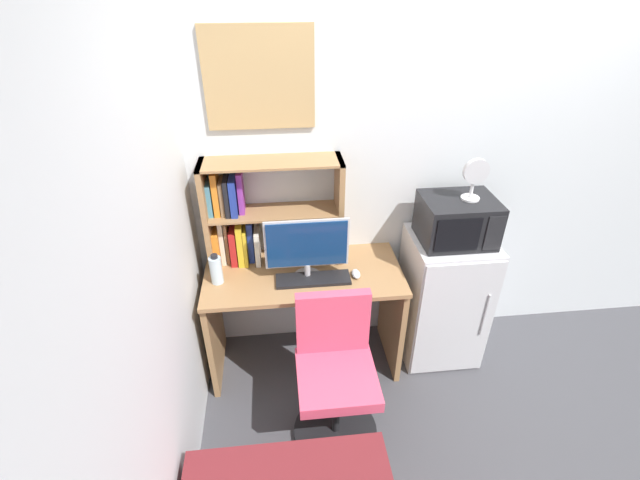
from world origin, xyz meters
TOP-DOWN VIEW (x-y plane):
  - wall_back at (0.40, 0.02)m, footprint 6.40×0.04m
  - wall_left at (-1.62, -1.60)m, footprint 0.04×4.40m
  - desk at (-0.93, -0.29)m, footprint 1.23×0.58m
  - hutch_bookshelf at (-1.23, -0.11)m, footprint 0.84×0.23m
  - monitor at (-0.91, -0.34)m, footprint 0.50×0.17m
  - keyboard at (-0.88, -0.38)m, footprint 0.45×0.14m
  - computer_mouse at (-0.62, -0.36)m, footprint 0.05×0.09m
  - water_bottle at (-1.46, -0.33)m, footprint 0.07×0.07m
  - mini_fridge at (0.02, -0.26)m, footprint 0.52×0.50m
  - microwave at (0.02, -0.26)m, footprint 0.44×0.36m
  - desk_fan at (0.07, -0.27)m, footprint 0.15×0.11m
  - desk_chair at (-0.80, -0.83)m, footprint 0.50×0.50m
  - wall_corkboard at (-1.13, -0.01)m, footprint 0.60×0.02m

SIDE VIEW (x-z plane):
  - desk_chair at x=-0.80m, z-range -0.05..0.87m
  - mini_fridge at x=0.02m, z-range 0.00..0.93m
  - desk at x=-0.93m, z-range 0.15..0.92m
  - keyboard at x=-0.88m, z-range 0.77..0.79m
  - computer_mouse at x=-0.62m, z-range 0.77..0.80m
  - water_bottle at x=-1.46m, z-range 0.76..0.96m
  - monitor at x=-0.91m, z-range 0.79..1.19m
  - microwave at x=0.02m, z-range 0.93..1.21m
  - hutch_bookshelf at x=-1.23m, z-range 0.76..1.43m
  - wall_back at x=0.40m, z-range 0.00..2.60m
  - wall_left at x=-1.62m, z-range 0.00..2.60m
  - desk_fan at x=0.07m, z-range 1.23..1.49m
  - wall_corkboard at x=-1.13m, z-range 1.61..2.15m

